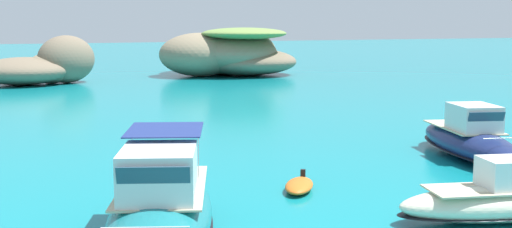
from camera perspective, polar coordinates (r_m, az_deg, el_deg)
name	(u,v)px	position (r m, az deg, el deg)	size (l,w,h in m)	color
islet_large	(227,54)	(85.80, -2.52, 5.15)	(17.94, 18.31, 6.04)	#84755B
islet_small	(43,66)	(76.93, -17.71, 3.88)	(15.42, 12.88, 5.27)	#756651
motorboat_teal	(161,212)	(20.88, -8.09, -8.23)	(6.54, 11.01, 3.31)	#19727A
motorboat_navy	(469,140)	(35.24, 17.70, -2.11)	(5.17, 9.77, 2.76)	navy
motorboat_cream	(501,200)	(24.63, 20.19, -6.91)	(7.73, 3.89, 2.19)	beige
dinghy_tender	(299,185)	(27.30, 3.70, -6.09)	(2.33, 2.78, 0.58)	orange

